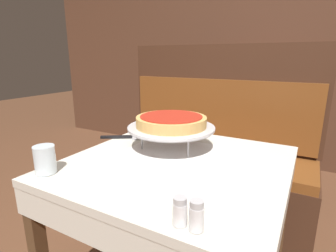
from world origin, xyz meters
name	(u,v)px	position (x,y,z in m)	size (l,w,h in m)	color
dining_table_front	(176,181)	(0.00, 0.00, 0.66)	(0.84, 0.84, 0.75)	beige
dining_table_rear	(252,113)	(-0.03, 1.63, 0.65)	(0.65, 0.65, 0.75)	red
booth_bench	(209,167)	(-0.16, 0.85, 0.36)	(1.43, 0.48, 1.25)	#3D2316
back_wall_panel	(269,53)	(0.00, 2.14, 1.20)	(6.00, 0.04, 2.40)	#4C2D1E
pizza_pan_stand	(171,128)	(-0.08, 0.11, 0.85)	(0.39, 0.39, 0.11)	#ADADB2
deep_dish_pizza	(171,121)	(-0.08, 0.11, 0.88)	(0.31, 0.31, 0.05)	tan
pizza_server	(128,137)	(-0.36, 0.15, 0.76)	(0.24, 0.18, 0.01)	#BCBCC1
water_glass_near	(45,159)	(-0.36, -0.33, 0.80)	(0.07, 0.07, 0.10)	silver
salt_shaker	(180,211)	(0.20, -0.37, 0.79)	(0.04, 0.04, 0.07)	silver
pepper_shaker	(197,216)	(0.24, -0.37, 0.79)	(0.04, 0.04, 0.08)	silver
condiment_caddy	(247,96)	(-0.09, 1.65, 0.80)	(0.12, 0.12, 0.18)	black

